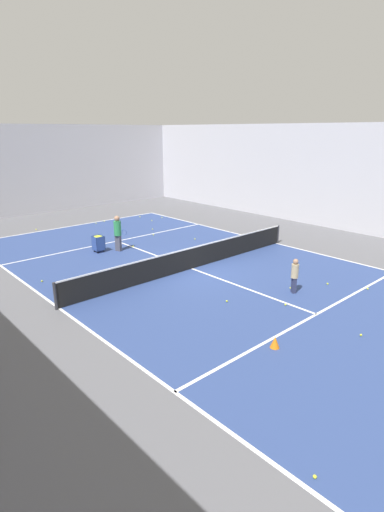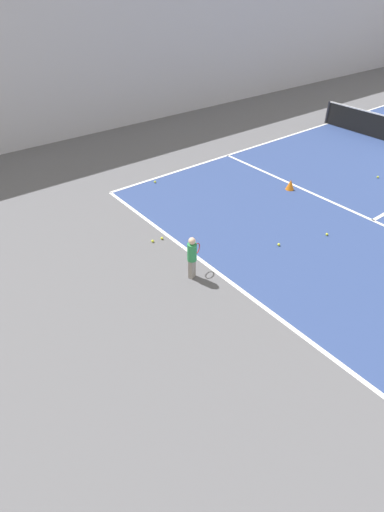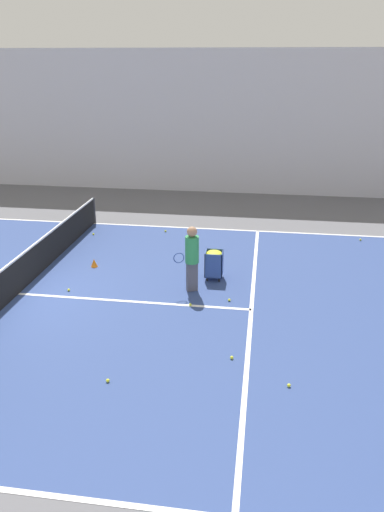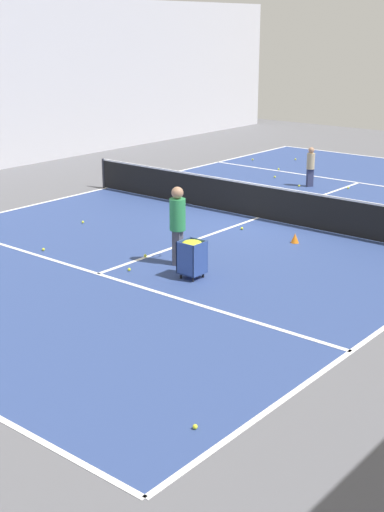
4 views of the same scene
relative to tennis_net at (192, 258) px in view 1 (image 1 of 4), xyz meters
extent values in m
plane|color=#5B5B60|center=(0.00, 0.00, -0.50)|extent=(36.42, 36.42, 0.00)
cube|color=navy|center=(0.00, 0.00, -0.50)|extent=(11.95, 21.84, 0.00)
cube|color=white|center=(0.00, 10.92, -0.49)|extent=(11.95, 0.10, 0.00)
cube|color=white|center=(-5.98, 0.00, -0.49)|extent=(0.10, 21.84, 0.00)
cube|color=white|center=(5.98, 0.00, -0.49)|extent=(0.10, 21.84, 0.00)
cube|color=white|center=(0.00, -6.01, -0.49)|extent=(11.95, 0.10, 0.00)
cube|color=white|center=(0.00, 6.01, -0.49)|extent=(11.95, 0.10, 0.00)
cube|color=white|center=(0.00, 0.00, -0.49)|extent=(0.10, 12.01, 0.00)
cube|color=silver|center=(11.34, 0.00, 2.55)|extent=(0.15, 32.72, 6.10)
cube|color=silver|center=(0.00, 16.28, 2.55)|extent=(22.53, 0.15, 6.10)
cylinder|color=#2D2D33|center=(-6.08, 0.00, -0.02)|extent=(0.10, 0.10, 0.96)
cylinder|color=#2D2D33|center=(6.08, 0.00, -0.02)|extent=(0.10, 0.10, 0.96)
cube|color=black|center=(0.00, 0.00, -0.03)|extent=(12.05, 0.03, 0.89)
cube|color=white|center=(0.00, 0.00, 0.44)|extent=(12.05, 0.04, 0.05)
cube|color=#4C4C56|center=(-0.89, 4.42, -0.10)|extent=(0.26, 0.32, 0.79)
cylinder|color=#2D8C4C|center=(-0.89, 4.42, 0.65)|extent=(0.46, 0.46, 0.70)
sphere|color=#A87A5B|center=(-0.89, 4.42, 1.13)|extent=(0.26, 0.26, 0.26)
torus|color=#2D478C|center=(-0.71, 4.10, 0.47)|extent=(0.12, 0.27, 0.28)
cube|color=#2D3351|center=(0.99, -4.45, -0.21)|extent=(0.22, 0.24, 0.58)
cylinder|color=tan|center=(0.99, -4.45, 0.35)|extent=(0.36, 0.36, 0.52)
sphere|color=#A87A5B|center=(0.99, -4.45, 0.70)|extent=(0.19, 0.19, 0.19)
cube|color=#2D478C|center=(-1.70, 4.91, -0.38)|extent=(0.47, 0.47, 0.02)
cube|color=#2D478C|center=(-1.70, 4.68, -0.04)|extent=(0.47, 0.02, 0.68)
cube|color=#2D478C|center=(-1.70, 5.13, -0.04)|extent=(0.47, 0.02, 0.68)
cube|color=#2D478C|center=(-1.93, 4.91, -0.04)|extent=(0.02, 0.47, 0.68)
cube|color=#2D478C|center=(-1.47, 4.91, -0.04)|extent=(0.02, 0.47, 0.68)
ellipsoid|color=yellow|center=(-1.70, 4.91, 0.25)|extent=(0.43, 0.43, 0.16)
cylinder|color=black|center=(-1.87, 4.74, -0.44)|extent=(0.05, 0.05, 0.12)
cylinder|color=black|center=(-1.54, 4.74, -0.44)|extent=(0.05, 0.05, 0.12)
cylinder|color=black|center=(-1.87, 5.07, -0.44)|extent=(0.05, 0.05, 0.12)
cylinder|color=black|center=(-1.54, 5.07, -0.44)|extent=(0.05, 0.05, 0.12)
cone|color=orange|center=(-2.03, 1.35, -0.38)|extent=(0.20, 0.20, 0.24)
cone|color=orange|center=(-2.69, -6.35, -0.33)|extent=(0.27, 0.27, 0.33)
sphere|color=yellow|center=(5.48, 9.10, -0.46)|extent=(0.07, 0.07, 0.07)
sphere|color=yellow|center=(-5.71, -9.43, -0.46)|extent=(0.07, 0.07, 0.07)
sphere|color=yellow|center=(-0.38, 5.44, -0.46)|extent=(0.07, 0.07, 0.07)
sphere|color=yellow|center=(2.97, 6.81, -0.46)|extent=(0.07, 0.07, 0.07)
sphere|color=yellow|center=(1.22, -4.17, -0.46)|extent=(0.07, 0.07, 0.07)
sphere|color=yellow|center=(-1.44, -3.39, -0.46)|extent=(0.07, 0.07, 0.07)
sphere|color=yellow|center=(-0.32, -7.64, -0.46)|extent=(0.07, 0.07, 0.07)
sphere|color=yellow|center=(-0.35, 1.22, -0.46)|extent=(0.07, 0.07, 0.07)
sphere|color=yellow|center=(-0.18, -4.93, -0.46)|extent=(0.07, 0.07, 0.07)
sphere|color=yellow|center=(4.38, 8.76, -0.46)|extent=(0.07, 0.07, 0.07)
sphere|color=yellow|center=(0.02, 4.51, -0.46)|extent=(0.07, 0.07, 0.07)
sphere|color=yellow|center=(2.20, 5.69, -0.46)|extent=(0.07, 0.07, 0.07)
sphere|color=yellow|center=(-5.42, 2.80, -0.46)|extent=(0.07, 0.07, 0.07)
sphere|color=yellow|center=(2.64, -4.88, -0.46)|extent=(0.07, 0.07, 0.07)
sphere|color=yellow|center=(3.32, 3.43, -0.46)|extent=(0.07, 0.07, 0.07)
sphere|color=yellow|center=(3.30, -6.15, -0.46)|extent=(0.07, 0.07, 0.07)
sphere|color=yellow|center=(-4.74, 0.40, -0.46)|extent=(0.07, 0.07, 0.07)
sphere|color=yellow|center=(1.27, 10.50, -0.46)|extent=(0.07, 0.07, 0.07)
sphere|color=yellow|center=(1.95, 10.65, -0.46)|extent=(0.07, 0.07, 0.07)
sphere|color=yellow|center=(4.50, 10.27, -0.46)|extent=(0.07, 0.07, 0.07)
sphere|color=yellow|center=(-2.22, 11.40, -0.46)|extent=(0.07, 0.07, 0.07)
camera|label=1|loc=(-10.86, -11.99, 5.20)|focal=28.00mm
camera|label=2|loc=(4.40, -15.81, 5.20)|focal=28.00mm
camera|label=3|loc=(10.86, 6.15, 5.20)|focal=35.00mm
camera|label=4|loc=(-10.70, 15.81, 4.57)|focal=50.00mm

